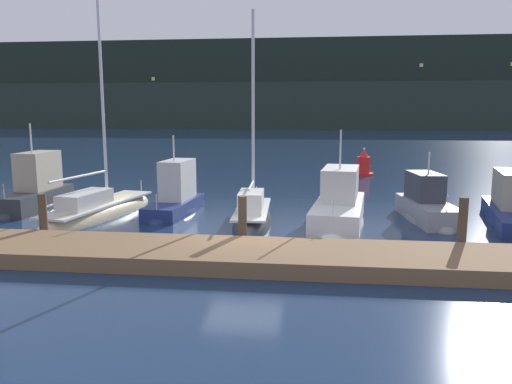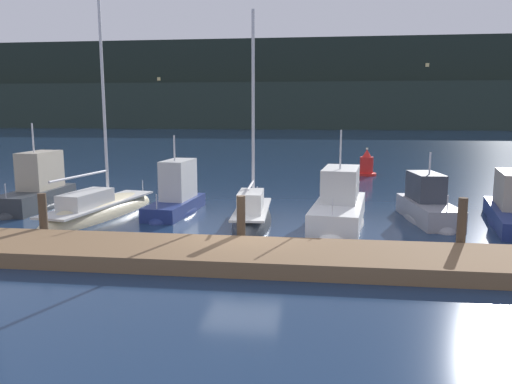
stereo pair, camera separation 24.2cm
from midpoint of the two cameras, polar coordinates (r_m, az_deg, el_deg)
The scene contains 13 objects.
ground_plane at distance 16.50m, azimuth -1.84°, elevation -6.10°, with size 400.00×400.00×0.00m, color #192D4C.
dock at distance 14.64m, azimuth -2.94°, elevation -7.21°, with size 35.11×2.80×0.45m, color brown.
mooring_pile_1 at distance 18.34m, azimuth -23.50°, elevation -2.69°, with size 0.28×0.28×1.62m, color #4C3D2D.
mooring_pile_2 at distance 16.06m, azimuth -1.98°, elevation -3.42°, with size 0.28×0.28×1.69m, color #4C3D2D.
mooring_pile_3 at distance 16.48m, azimuth 22.13°, elevation -3.62°, with size 0.28×0.28×1.78m, color #4C3D2D.
motorboat_berth_2 at distance 24.60m, azimuth -24.17°, elevation -0.61°, with size 1.70×5.02×4.41m.
sailboat_berth_3 at distance 21.89m, azimuth -17.83°, elevation -2.37°, with size 2.97×7.97×11.61m.
motorboat_berth_4 at distance 21.75m, azimuth -9.52°, elevation -1.26°, with size 1.88×4.76×3.85m.
sailboat_berth_5 at distance 19.44m, azimuth -0.78°, elevation -3.29°, with size 1.73×5.49×8.88m.
motorboat_berth_6 at distance 19.96m, azimuth 9.10°, elevation -2.22°, with size 2.69×6.22×4.11m.
motorboat_berth_7 at distance 21.21m, azimuth 18.60°, elevation -2.17°, with size 2.10×4.84×3.30m.
channel_buoy at distance 34.63m, azimuth 12.00°, elevation 3.04°, with size 1.35×1.35×1.88m.
hillside_backdrop at distance 126.32m, azimuth 4.49°, elevation 11.74°, with size 240.00×23.00×20.92m.
Camera 1 is at (2.24, -15.73, 4.41)m, focal length 35.00 mm.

